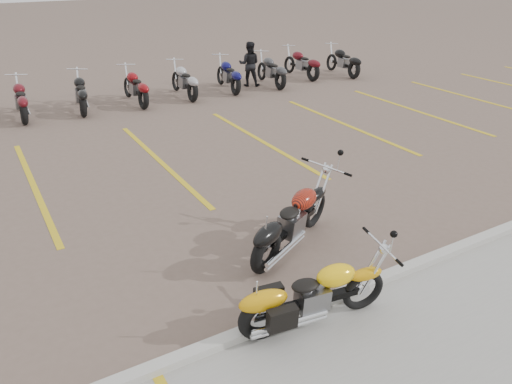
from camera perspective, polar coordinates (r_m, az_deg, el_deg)
ground at (r=8.27m, az=-1.14°, el=-5.55°), size 100.00×100.00×0.00m
curb at (r=6.87m, az=7.24°, el=-12.54°), size 60.00×0.18×0.12m
parking_stripes at (r=11.58m, az=-10.87°, el=3.44°), size 38.00×5.50×0.01m
yellow_cruiser at (r=6.38m, az=6.20°, el=-11.84°), size 2.04×0.43×0.84m
flame_cruiser at (r=7.83m, az=3.69°, el=-3.65°), size 2.07×1.15×0.93m
person_b at (r=18.11m, az=-0.77°, el=14.42°), size 0.95×0.90×1.54m
bg_bike_row at (r=16.14m, az=-19.65°, el=10.78°), size 20.63×2.05×1.10m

